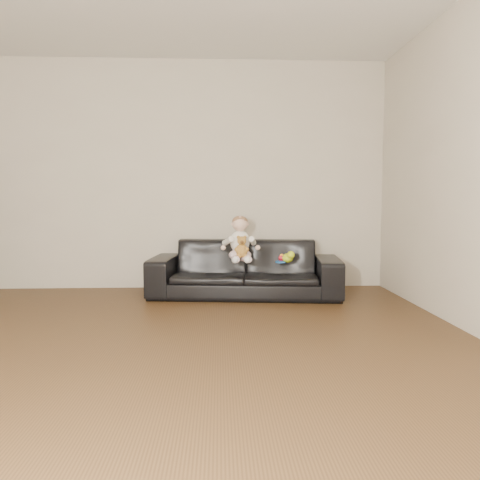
{
  "coord_description": "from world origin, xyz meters",
  "views": [
    {
      "loc": [
        0.59,
        -2.67,
        1.02
      ],
      "look_at": [
        0.81,
        2.15,
        0.6
      ],
      "focal_mm": 35.0,
      "sensor_mm": 36.0,
      "label": 1
    }
  ],
  "objects_px": {
    "baby": "(240,241)",
    "toy_green": "(288,258)",
    "toy_rattle": "(282,258)",
    "teddy_bear": "(242,247)",
    "toy_blue_disc": "(281,262)",
    "sofa": "(245,268)"
  },
  "relations": [
    {
      "from": "sofa",
      "to": "baby",
      "type": "relative_size",
      "value": 4.23
    },
    {
      "from": "baby",
      "to": "toy_rattle",
      "type": "xyz_separation_m",
      "value": [
        0.43,
        -0.02,
        -0.17
      ]
    },
    {
      "from": "sofa",
      "to": "toy_rattle",
      "type": "relative_size",
      "value": 30.21
    },
    {
      "from": "toy_green",
      "to": "toy_rattle",
      "type": "relative_size",
      "value": 2.05
    },
    {
      "from": "baby",
      "to": "toy_blue_disc",
      "type": "height_order",
      "value": "baby"
    },
    {
      "from": "teddy_bear",
      "to": "toy_blue_disc",
      "type": "relative_size",
      "value": 2.08
    },
    {
      "from": "sofa",
      "to": "teddy_bear",
      "type": "height_order",
      "value": "teddy_bear"
    },
    {
      "from": "teddy_bear",
      "to": "toy_blue_disc",
      "type": "height_order",
      "value": "teddy_bear"
    },
    {
      "from": "toy_green",
      "to": "toy_rattle",
      "type": "bearing_deg",
      "value": 114.96
    },
    {
      "from": "baby",
      "to": "sofa",
      "type": "bearing_deg",
      "value": 55.33
    },
    {
      "from": "teddy_bear",
      "to": "toy_blue_disc",
      "type": "bearing_deg",
      "value": -10.79
    },
    {
      "from": "sofa",
      "to": "teddy_bear",
      "type": "relative_size",
      "value": 9.09
    },
    {
      "from": "baby",
      "to": "toy_green",
      "type": "relative_size",
      "value": 3.48
    },
    {
      "from": "baby",
      "to": "teddy_bear",
      "type": "bearing_deg",
      "value": -93.19
    },
    {
      "from": "baby",
      "to": "toy_rattle",
      "type": "relative_size",
      "value": 7.13
    },
    {
      "from": "sofa",
      "to": "toy_rattle",
      "type": "distance_m",
      "value": 0.42
    },
    {
      "from": "baby",
      "to": "teddy_bear",
      "type": "height_order",
      "value": "baby"
    },
    {
      "from": "toy_blue_disc",
      "to": "baby",
      "type": "bearing_deg",
      "value": 162.99
    },
    {
      "from": "baby",
      "to": "toy_rattle",
      "type": "bearing_deg",
      "value": -9.71
    },
    {
      "from": "teddy_bear",
      "to": "toy_rattle",
      "type": "height_order",
      "value": "teddy_bear"
    },
    {
      "from": "toy_green",
      "to": "toy_rattle",
      "type": "distance_m",
      "value": 0.11
    },
    {
      "from": "toy_blue_disc",
      "to": "toy_green",
      "type": "bearing_deg",
      "value": 2.43
    }
  ]
}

